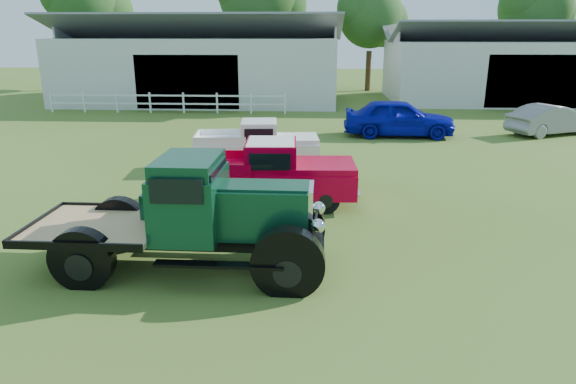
# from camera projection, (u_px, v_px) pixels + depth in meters

# --- Properties ---
(ground) EXTENTS (120.00, 120.00, 0.00)m
(ground) POSITION_uv_depth(u_px,v_px,m) (276.00, 255.00, 10.95)
(ground) COLOR #46661D
(shed_left) EXTENTS (18.80, 10.20, 5.60)m
(shed_left) POSITION_uv_depth(u_px,v_px,m) (203.00, 59.00, 35.27)
(shed_left) COLOR #AFB1AA
(shed_left) RESTS_ON ground
(shed_right) EXTENTS (16.80, 9.20, 5.20)m
(shed_right) POSITION_uv_depth(u_px,v_px,m) (509.00, 62.00, 35.19)
(shed_right) COLOR #AFB1AA
(shed_right) RESTS_ON ground
(fence_rail) EXTENTS (14.20, 0.16, 1.20)m
(fence_rail) POSITION_uv_depth(u_px,v_px,m) (167.00, 103.00, 30.26)
(fence_rail) COLOR white
(fence_rail) RESTS_ON ground
(tree_a) EXTENTS (6.30, 6.30, 10.50)m
(tree_a) POSITION_uv_depth(u_px,v_px,m) (87.00, 24.00, 41.79)
(tree_a) COLOR #1A4612
(tree_a) RESTS_ON ground
(tree_b) EXTENTS (6.90, 6.90, 11.50)m
(tree_b) POSITION_uv_depth(u_px,v_px,m) (259.00, 17.00, 41.87)
(tree_b) COLOR #1A4612
(tree_b) RESTS_ON ground
(tree_c) EXTENTS (5.40, 5.40, 9.00)m
(tree_c) POSITION_uv_depth(u_px,v_px,m) (370.00, 33.00, 40.82)
(tree_c) COLOR #1A4612
(tree_c) RESTS_ON ground
(tree_d) EXTENTS (6.00, 6.00, 10.00)m
(tree_d) POSITION_uv_depth(u_px,v_px,m) (533.00, 27.00, 40.95)
(tree_d) COLOR #1A4612
(tree_d) RESTS_ON ground
(vintage_flatbed) EXTENTS (5.84, 2.38, 2.30)m
(vintage_flatbed) POSITION_uv_depth(u_px,v_px,m) (186.00, 214.00, 10.02)
(vintage_flatbed) COLOR #0B3924
(vintage_flatbed) RESTS_ON ground
(red_pickup) EXTENTS (5.00, 2.11, 1.79)m
(red_pickup) POSITION_uv_depth(u_px,v_px,m) (268.00, 172.00, 14.01)
(red_pickup) COLOR #C30026
(red_pickup) RESTS_ON ground
(white_pickup) EXTENTS (4.56, 2.12, 1.62)m
(white_pickup) POSITION_uv_depth(u_px,v_px,m) (257.00, 145.00, 17.86)
(white_pickup) COLOR white
(white_pickup) RESTS_ON ground
(misc_car_blue) EXTENTS (5.03, 2.17, 1.69)m
(misc_car_blue) POSITION_uv_depth(u_px,v_px,m) (399.00, 118.00, 23.36)
(misc_car_blue) COLOR #060BA0
(misc_car_blue) RESTS_ON ground
(misc_car_grey) EXTENTS (4.45, 3.13, 1.39)m
(misc_car_grey) POSITION_uv_depth(u_px,v_px,m) (551.00, 120.00, 23.74)
(misc_car_grey) COLOR gray
(misc_car_grey) RESTS_ON ground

